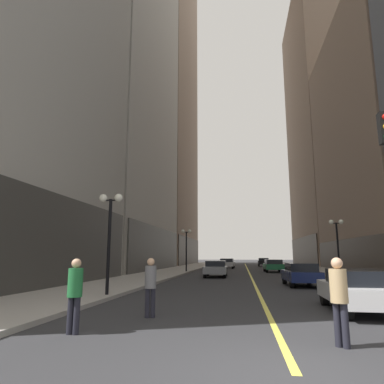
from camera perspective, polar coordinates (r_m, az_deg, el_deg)
ground_plane at (r=40.74m, az=9.33°, el=-12.80°), size 200.00×200.00×0.00m
sidewalk_left at (r=41.41m, az=-2.45°, el=-12.78°), size 4.50×78.00×0.15m
sidewalk_right at (r=41.72m, az=20.99°, el=-12.10°), size 4.50×78.00×0.15m
lane_centre_stripe at (r=40.74m, az=9.33°, el=-12.80°), size 0.16×70.00×0.01m
building_left_far at (r=78.72m, az=-4.27°, el=20.79°), size 10.30×26.00×85.33m
building_right_far at (r=72.15m, az=21.43°, el=10.18°), size 11.55×26.00×52.78m
car_white at (r=12.46m, az=25.89°, el=-14.30°), size 1.81×4.22×1.32m
car_navy at (r=21.58m, az=17.60°, el=-12.78°), size 1.83×4.08×1.32m
car_grey at (r=29.32m, az=3.98°, el=-12.48°), size 1.87×4.39×1.32m
car_green at (r=38.40m, az=13.33°, el=-11.74°), size 1.98×4.06×1.32m
car_silver at (r=48.33m, az=5.84°, el=-11.64°), size 2.08×4.13×1.32m
car_black at (r=58.52m, az=11.77°, el=-11.26°), size 1.88×4.33×1.32m
pedestrian_in_tan_trench at (r=7.75m, az=23.21°, el=-15.30°), size 0.48×0.48×1.73m
pedestrian_in_green_parka at (r=8.73m, az=-18.85°, el=-15.07°), size 0.36×0.36×1.70m
pedestrian_in_grey_suit at (r=10.49m, az=-6.90°, el=-14.69°), size 0.43×0.43×1.69m
street_lamp_left_near at (r=15.40m, az=-13.46°, el=-4.64°), size 1.06×0.36×4.43m
street_lamp_left_far at (r=36.14m, az=-0.95°, el=-8.09°), size 1.06×0.36×4.43m
street_lamp_right_mid at (r=28.17m, az=22.93°, el=-6.61°), size 1.06×0.36×4.43m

